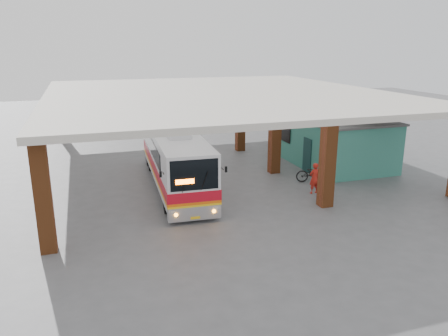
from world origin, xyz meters
name	(u,v)px	position (x,y,z in m)	size (l,w,h in m)	color
ground	(245,193)	(0.00, 0.00, 0.00)	(90.00, 90.00, 0.00)	#515154
brick_columns	(239,133)	(1.43, 5.00, 2.17)	(20.10, 21.60, 4.35)	brown
canopy_roof	(218,94)	(0.50, 6.50, 4.50)	(21.00, 23.00, 0.30)	beige
shop_building	(331,139)	(7.49, 4.00, 1.56)	(5.20, 8.20, 3.11)	#30796D
coach_bus	(175,157)	(-3.27, 2.29, 1.63)	(2.97, 11.40, 3.29)	silver
motorcycle	(314,173)	(4.36, 0.50, 0.54)	(0.71, 2.04, 1.07)	black
pedestrian	(314,178)	(3.40, -1.20, 0.82)	(0.60, 0.39, 1.65)	red
red_chair	(281,151)	(5.09, 6.47, 0.38)	(0.52, 0.52, 0.81)	red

